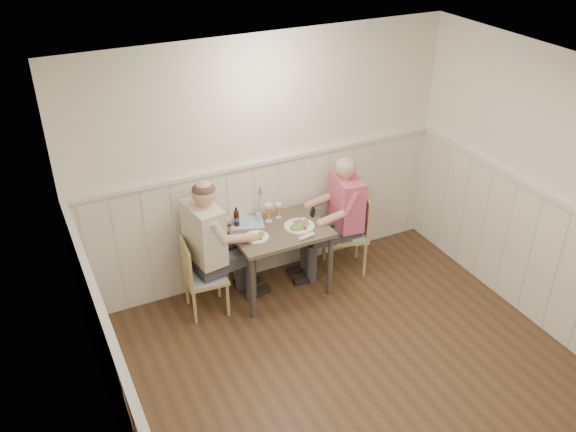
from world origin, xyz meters
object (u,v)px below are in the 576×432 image
object	(u,v)px
diner_cream	(210,256)
beer_bottle	(236,218)
chair_right	(350,229)
man_in_pink	(342,225)
dining_table	(279,237)
grass_vase	(258,204)
chair_left	(200,274)

from	to	relation	value
diner_cream	beer_bottle	xyz separation A→B (m)	(0.37, 0.19, 0.24)
chair_right	man_in_pink	distance (m)	0.14
chair_right	beer_bottle	xyz separation A→B (m)	(-1.22, 0.21, 0.35)
dining_table	chair_right	size ratio (longest dim) A/B	1.05
dining_table	grass_vase	bearing A→B (deg)	117.15
grass_vase	chair_right	bearing A→B (deg)	-12.09
dining_table	diner_cream	bearing A→B (deg)	176.42
dining_table	man_in_pink	size ratio (longest dim) A/B	0.69
diner_cream	grass_vase	size ratio (longest dim) A/B	3.45
beer_bottle	diner_cream	bearing A→B (deg)	-152.11
man_in_pink	diner_cream	distance (m)	1.48
diner_cream	grass_vase	xyz separation A→B (m)	(0.60, 0.19, 0.33)
chair_left	diner_cream	bearing A→B (deg)	14.17
chair_right	man_in_pink	size ratio (longest dim) A/B	0.66
chair_right	chair_left	xyz separation A→B (m)	(-1.71, -0.01, -0.05)
grass_vase	diner_cream	bearing A→B (deg)	-162.48
chair_right	grass_vase	distance (m)	1.10
chair_right	chair_left	size ratio (longest dim) A/B	1.11
chair_left	man_in_pink	bearing A→B (deg)	0.70
dining_table	chair_left	xyz separation A→B (m)	(-0.85, 0.01, -0.21)
man_in_pink	beer_bottle	world-z (taller)	man_in_pink
diner_cream	grass_vase	distance (m)	0.71
chair_right	diner_cream	xyz separation A→B (m)	(-1.59, 0.02, 0.11)
chair_right	chair_left	bearing A→B (deg)	-179.63
grass_vase	man_in_pink	bearing A→B (deg)	-13.03
dining_table	man_in_pink	world-z (taller)	man_in_pink
man_in_pink	beer_bottle	distance (m)	1.16
beer_bottle	grass_vase	bearing A→B (deg)	-0.64
diner_cream	beer_bottle	distance (m)	0.48
chair_left	grass_vase	size ratio (longest dim) A/B	1.96
chair_left	man_in_pink	size ratio (longest dim) A/B	0.59
beer_bottle	chair_right	bearing A→B (deg)	-9.90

